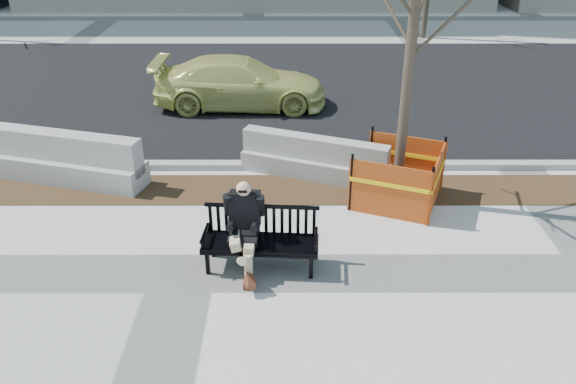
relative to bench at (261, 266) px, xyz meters
name	(u,v)px	position (x,y,z in m)	size (l,w,h in m)	color
ground	(183,273)	(-1.13, -0.16, 0.00)	(120.00, 120.00, 0.00)	beige
mulch_strip	(206,190)	(-1.13, 2.44, 0.00)	(40.00, 1.20, 0.02)	#47301C
asphalt_street	(234,88)	(-1.13, 8.64, 0.00)	(60.00, 10.40, 0.01)	black
curb	(212,165)	(-1.13, 3.39, 0.06)	(60.00, 0.25, 0.12)	#9E9B93
bench	(261,266)	(0.00, 0.00, 0.00)	(1.72, 0.62, 0.92)	black
seated_man	(246,264)	(-0.23, 0.06, 0.00)	(0.57, 0.96, 1.34)	black
tree_fence	(396,200)	(2.34, 2.05, 0.00)	(2.13, 2.13, 5.33)	#D9501D
sedan	(241,106)	(-0.80, 7.07, 0.00)	(1.76, 4.32, 1.25)	#D2D16E
jersey_barrier_left	(63,179)	(-3.96, 2.89, 0.00)	(3.45, 0.69, 0.99)	#A09D96
jersey_barrier_right	(314,176)	(0.91, 3.03, 0.00)	(2.87, 0.57, 0.82)	#9C9992
far_tree_right	(423,37)	(5.52, 14.83, 0.00)	(2.23, 2.23, 6.01)	#41382A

